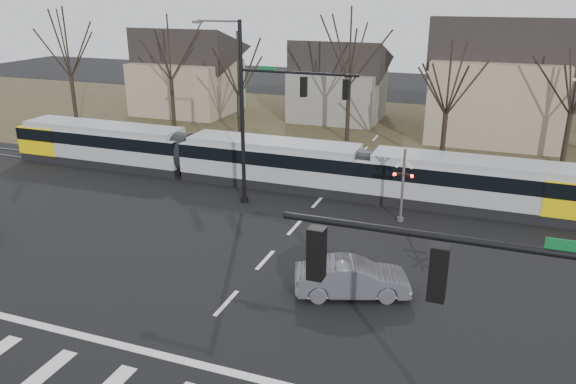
% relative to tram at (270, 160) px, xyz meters
% --- Properties ---
extents(ground, '(140.00, 140.00, 0.00)m').
position_rel_tram_xyz_m(ground, '(3.78, -16.00, -1.56)').
color(ground, black).
extents(grass_verge, '(140.00, 28.00, 0.01)m').
position_rel_tram_xyz_m(grass_verge, '(3.78, 16.00, -1.56)').
color(grass_verge, '#38331E').
rests_on(grass_verge, ground).
extents(stop_line, '(28.00, 0.35, 0.01)m').
position_rel_tram_xyz_m(stop_line, '(3.78, -17.80, -1.56)').
color(stop_line, silver).
rests_on(stop_line, ground).
extents(lane_dashes, '(0.18, 30.00, 0.01)m').
position_rel_tram_xyz_m(lane_dashes, '(3.78, -0.00, -1.56)').
color(lane_dashes, silver).
rests_on(lane_dashes, ground).
extents(rail_pair, '(90.00, 1.52, 0.06)m').
position_rel_tram_xyz_m(rail_pair, '(3.78, -0.20, -1.53)').
color(rail_pair, '#59595E').
rests_on(rail_pair, ground).
extents(tram, '(37.83, 2.81, 2.87)m').
position_rel_tram_xyz_m(tram, '(0.00, 0.00, 0.00)').
color(tram, gray).
rests_on(tram, ground).
extents(sedan, '(4.58, 5.63, 1.51)m').
position_rel_tram_xyz_m(sedan, '(8.24, -11.64, -0.81)').
color(sedan, '#525259').
rests_on(sedan, ground).
extents(signal_pole_near_right, '(6.72, 0.44, 8.00)m').
position_rel_tram_xyz_m(signal_pole_near_right, '(13.89, -22.00, 3.60)').
color(signal_pole_near_right, black).
rests_on(signal_pole_near_right, ground).
extents(signal_pole_far, '(9.28, 0.44, 10.20)m').
position_rel_tram_xyz_m(signal_pole_far, '(1.37, -3.50, 4.14)').
color(signal_pole_far, black).
rests_on(signal_pole_far, ground).
extents(rail_crossing_signal, '(1.08, 0.36, 4.00)m').
position_rel_tram_xyz_m(rail_crossing_signal, '(8.78, -3.21, 0.32)').
color(rail_crossing_signal, '#59595B').
rests_on(rail_crossing_signal, ground).
extents(tree_row, '(59.20, 7.20, 10.00)m').
position_rel_tram_xyz_m(tree_row, '(5.78, 10.00, 3.44)').
color(tree_row, black).
rests_on(tree_row, ground).
extents(house_a, '(9.72, 8.64, 8.60)m').
position_rel_tram_xyz_m(house_a, '(-16.22, 18.00, 2.90)').
color(house_a, gray).
rests_on(house_a, ground).
extents(house_b, '(8.64, 7.56, 7.65)m').
position_rel_tram_xyz_m(house_b, '(-1.22, 20.00, 2.41)').
color(house_b, slate).
rests_on(house_b, ground).
extents(house_c, '(10.80, 8.64, 10.10)m').
position_rel_tram_xyz_m(house_c, '(12.78, 17.00, 3.67)').
color(house_c, gray).
rests_on(house_c, ground).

